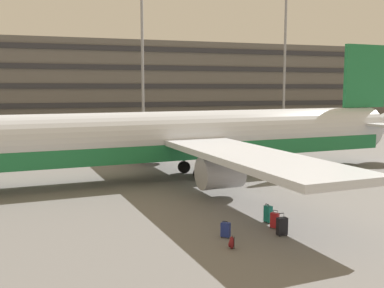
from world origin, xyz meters
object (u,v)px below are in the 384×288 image
object	(u,v)px
suitcase_laid_flat	(275,220)
backpack_purple	(232,243)
suitcase_upright	(282,226)
suitcase_large	(226,230)
airliner	(178,138)
suitcase_scuffed	(268,214)

from	to	relation	value
suitcase_laid_flat	backpack_purple	world-z (taller)	suitcase_laid_flat
suitcase_laid_flat	suitcase_upright	world-z (taller)	suitcase_upright
suitcase_large	suitcase_upright	xyz separation A→B (m)	(2.44, -0.52, 0.07)
airliner	suitcase_laid_flat	size ratio (longest dim) A/B	49.27
suitcase_upright	suitcase_laid_flat	bearing A→B (deg)	79.42
suitcase_laid_flat	suitcase_large	bearing A→B (deg)	-169.77
suitcase_upright	suitcase_large	bearing A→B (deg)	167.98
suitcase_large	suitcase_laid_flat	bearing A→B (deg)	10.23
suitcase_scuffed	suitcase_large	distance (m)	3.10
suitcase_laid_flat	suitcase_upright	xyz separation A→B (m)	(-0.19, -0.99, 0.03)
suitcase_laid_flat	suitcase_scuffed	bearing A→B (deg)	81.36
airliner	suitcase_scuffed	world-z (taller)	airliner
airliner	suitcase_large	xyz separation A→B (m)	(-1.81, -13.31, -2.50)
backpack_purple	suitcase_large	bearing A→B (deg)	77.68
suitcase_large	suitcase_upright	bearing A→B (deg)	-12.02
airliner	backpack_purple	world-z (taller)	airliner
airliner	suitcase_upright	world-z (taller)	airliner
suitcase_laid_flat	suitcase_large	world-z (taller)	suitcase_laid_flat
airliner	suitcase_large	size ratio (longest dim) A/B	55.47
suitcase_scuffed	suitcase_large	bearing A→B (deg)	-153.28
suitcase_scuffed	backpack_purple	size ratio (longest dim) A/B	1.67
airliner	suitcase_scuffed	distance (m)	12.20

